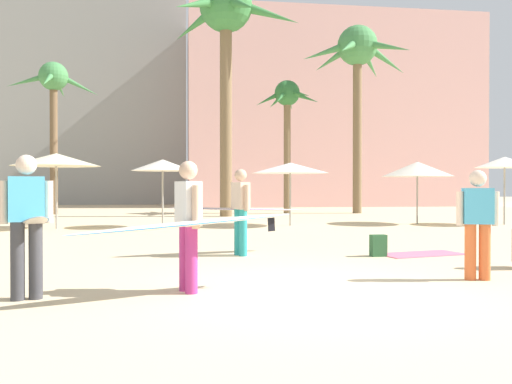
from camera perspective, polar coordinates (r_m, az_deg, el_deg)
name	(u,v)px	position (r m, az deg, el deg)	size (l,w,h in m)	color
ground	(316,292)	(6.96, 6.42, -10.64)	(120.00, 120.00, 0.00)	beige
hotel_pink	(325,116)	(40.73, 7.39, 8.05)	(20.42, 10.02, 13.32)	beige
hotel_tower_gray	(87,69)	(48.74, -17.64, 12.43)	(16.72, 11.58, 22.79)	gray
palm_tree_far_left	(358,59)	(28.43, 10.82, 13.83)	(5.72, 5.14, 9.58)	brown
palm_tree_left	(287,107)	(27.32, 3.35, 9.09)	(3.38, 3.23, 6.74)	brown
palm_tree_center	(54,92)	(28.24, -20.86, 9.97)	(4.39, 4.37, 7.45)	brown
palm_tree_far_right	(226,22)	(25.44, -3.25, 17.70)	(5.90, 6.64, 10.82)	brown
cafe_umbrella_1	(290,168)	(18.48, 3.69, 2.58)	(2.66, 2.66, 2.19)	gray
cafe_umbrella_2	(417,169)	(20.21, 16.89, 2.36)	(2.57, 2.57, 2.26)	gray
cafe_umbrella_3	(163,165)	(18.02, -9.97, 2.84)	(2.06, 2.06, 2.26)	gray
cafe_umbrella_4	(56,160)	(18.18, -20.61, 3.25)	(2.76, 2.76, 2.42)	gray
cafe_umbrella_5	(505,162)	(20.92, 25.08, 2.90)	(2.01, 2.01, 2.42)	gray
beach_towel	(421,254)	(11.17, 17.28, -6.37)	(1.71, 0.80, 0.01)	#EF6684
backpack	(378,246)	(10.64, 12.94, -5.64)	(0.31, 0.26, 0.42)	#2A5933
person_mid_right	(188,222)	(6.75, -7.24, -3.17)	(2.88, 1.43, 1.68)	#B7337F
person_mid_left	(240,208)	(10.56, -1.73, -1.77)	(2.89, 1.11, 1.70)	teal
person_near_left	(29,221)	(7.04, -23.11, -2.89)	(1.22, 3.05, 1.73)	#3D3D42
person_mid_center	(478,220)	(8.35, 22.65, -2.78)	(0.61, 0.31, 1.59)	orange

